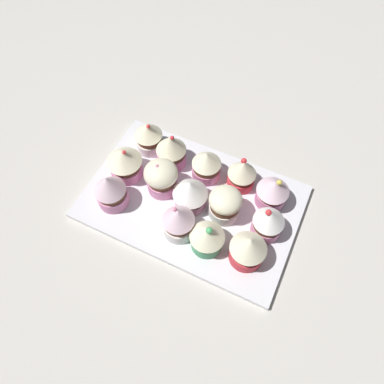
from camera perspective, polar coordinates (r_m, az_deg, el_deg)
ground_plane at (r=71.44cm, az=0.00°, el=-2.35°), size 180.00×180.00×3.00cm
baking_tray at (r=69.60cm, az=0.00°, el=-1.53°), size 39.93×25.88×1.20cm
cupcake_0 at (r=67.64cm, az=12.55°, el=0.07°), size 6.03×6.03×6.97cm
cupcake_1 at (r=68.70cm, az=7.87°, el=2.90°), size 5.41×5.41×7.27cm
cupcake_2 at (r=69.26cm, az=2.64°, el=4.14°), size 5.61×5.61×6.81cm
cupcake_3 at (r=70.93cm, az=-3.29°, el=6.65°), size 5.91×5.91×8.03cm
cupcake_4 at (r=73.76cm, az=-6.84°, el=8.69°), size 5.61×5.61×7.49cm
cupcake_5 at (r=64.53cm, az=11.96°, el=-4.55°), size 5.57×5.57×7.07cm
cupcake_6 at (r=64.74cm, az=5.07°, el=-2.17°), size 5.94×5.94×6.82cm
cupcake_7 at (r=65.53cm, az=-0.14°, el=-0.22°), size 6.51×6.51×6.97cm
cupcake_8 at (r=67.69cm, az=-4.75°, el=2.46°), size 6.36×6.36×7.34cm
cupcake_9 at (r=70.34cm, az=-10.56°, el=4.65°), size 6.81×6.81×7.57cm
cupcake_10 at (r=61.42cm, az=8.83°, el=-8.79°), size 6.28×6.28×7.27cm
cupcake_11 at (r=61.91cm, az=2.42°, el=-7.05°), size 6.11×6.11×6.93cm
cupcake_12 at (r=62.82cm, az=-2.14°, el=-4.59°), size 5.76×5.76×7.74cm
cupcake_13 at (r=67.18cm, az=-12.74°, el=0.28°), size 5.82×5.82×7.92cm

